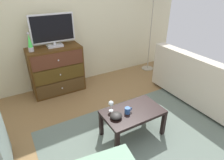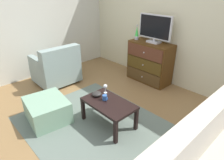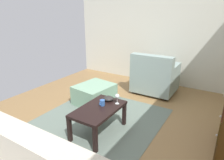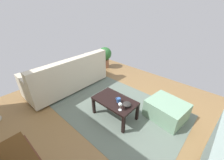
% 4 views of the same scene
% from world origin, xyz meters
% --- Properties ---
extents(ground_plane, '(5.43, 4.61, 0.05)m').
position_xyz_m(ground_plane, '(0.00, 0.00, -0.03)').
color(ground_plane, olive).
extents(area_rug, '(2.60, 1.90, 0.01)m').
position_xyz_m(area_rug, '(0.20, -0.20, 0.00)').
color(area_rug, slate).
rests_on(area_rug, ground_plane).
extents(coffee_table, '(0.83, 0.50, 0.41)m').
position_xyz_m(coffee_table, '(0.18, -0.00, 0.35)').
color(coffee_table, black).
rests_on(coffee_table, ground_plane).
extents(wine_glass, '(0.07, 0.07, 0.16)m').
position_xyz_m(wine_glass, '(-0.08, 0.16, 0.52)').
color(wine_glass, silver).
rests_on(wine_glass, coffee_table).
extents(mug, '(0.11, 0.08, 0.08)m').
position_xyz_m(mug, '(0.09, 0.00, 0.45)').
color(mug, '#2F58A0').
rests_on(mug, coffee_table).
extents(bowl_decorative, '(0.16, 0.16, 0.07)m').
position_xyz_m(bowl_decorative, '(-0.10, -0.01, 0.44)').
color(bowl_decorative, '#282625').
rests_on(bowl_decorative, coffee_table).
extents(couch_large, '(0.85, 2.08, 0.89)m').
position_xyz_m(couch_large, '(1.80, -0.01, 0.35)').
color(couch_large, '#332319').
rests_on(couch_large, ground_plane).
extents(ottoman, '(0.77, 0.69, 0.37)m').
position_xyz_m(ottoman, '(-0.60, -0.66, 0.18)').
color(ottoman, '#7BA387').
rests_on(ottoman, ground_plane).
extents(potted_plant, '(0.44, 0.44, 0.72)m').
position_xyz_m(potted_plant, '(2.06, -1.65, 0.43)').
color(potted_plant, brown).
rests_on(potted_plant, ground_plane).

